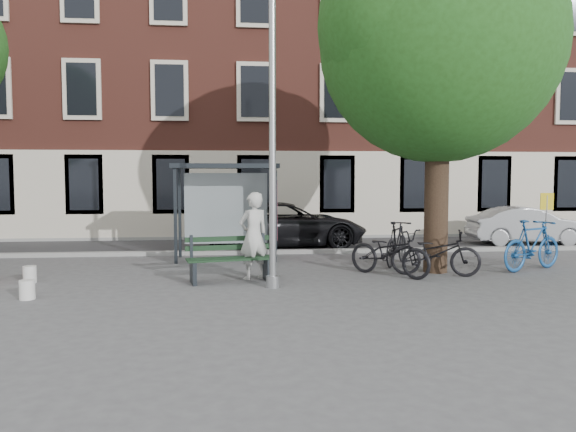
# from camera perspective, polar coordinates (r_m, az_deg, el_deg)

# --- Properties ---
(ground) EXTENTS (90.00, 90.00, 0.00)m
(ground) POSITION_cam_1_polar(r_m,az_deg,el_deg) (11.63, -1.56, -7.27)
(ground) COLOR #4C4C4F
(ground) RESTS_ON ground
(road) EXTENTS (40.00, 4.00, 0.01)m
(road) POSITION_cam_1_polar(r_m,az_deg,el_deg) (18.53, -3.09, -3.01)
(road) COLOR #28282B
(road) RESTS_ON ground
(curb_near) EXTENTS (40.00, 0.25, 0.12)m
(curb_near) POSITION_cam_1_polar(r_m,az_deg,el_deg) (16.55, -2.78, -3.67)
(curb_near) COLOR gray
(curb_near) RESTS_ON ground
(curb_far) EXTENTS (40.00, 0.25, 0.12)m
(curb_far) POSITION_cam_1_polar(r_m,az_deg,el_deg) (20.51, -3.33, -2.18)
(curb_far) COLOR gray
(curb_far) RESTS_ON ground
(building_row) EXTENTS (30.00, 8.00, 14.00)m
(building_row) POSITION_cam_1_polar(r_m,az_deg,el_deg) (24.84, -3.78, 14.99)
(building_row) COLOR brown
(building_row) RESTS_ON ground
(lamppost) EXTENTS (0.28, 0.35, 6.11)m
(lamppost) POSITION_cam_1_polar(r_m,az_deg,el_deg) (11.41, -1.59, 6.57)
(lamppost) COLOR #9EA0A3
(lamppost) RESTS_ON ground
(tree_right) EXTENTS (5.76, 5.60, 8.20)m
(tree_right) POSITION_cam_1_polar(r_m,az_deg,el_deg) (14.04, 15.36, 17.64)
(tree_right) COLOR black
(tree_right) RESTS_ON ground
(bus_shelter) EXTENTS (2.85, 1.45, 2.62)m
(bus_shelter) POSITION_cam_1_polar(r_m,az_deg,el_deg) (15.49, -4.89, 2.69)
(bus_shelter) COLOR #1E2328
(bus_shelter) RESTS_ON ground
(painter) EXTENTS (0.84, 0.73, 1.93)m
(painter) POSITION_cam_1_polar(r_m,az_deg,el_deg) (12.45, -3.52, -2.02)
(painter) COLOR silver
(painter) RESTS_ON ground
(bench) EXTENTS (1.95, 0.95, 0.96)m
(bench) POSITION_cam_1_polar(r_m,az_deg,el_deg) (12.29, -5.94, -4.58)
(bench) COLOR #1E2328
(bench) RESTS_ON ground
(bike_a) EXTENTS (2.13, 1.26, 1.06)m
(bike_a) POSITION_cam_1_polar(r_m,az_deg,el_deg) (13.32, 14.75, -3.65)
(bike_a) COLOR black
(bike_a) RESTS_ON ground
(bike_b) EXTENTS (2.12, 1.42, 1.25)m
(bike_b) POSITION_cam_1_polar(r_m,az_deg,el_deg) (14.84, 23.58, -2.71)
(bike_b) COLOR navy
(bike_b) RESTS_ON ground
(bike_c) EXTENTS (1.94, 2.03, 1.10)m
(bike_c) POSITION_cam_1_polar(r_m,az_deg,el_deg) (13.06, 10.29, -3.64)
(bike_c) COLOR black
(bike_c) RESTS_ON ground
(bike_d) EXTENTS (1.45, 1.91, 1.15)m
(bike_d) POSITION_cam_1_polar(r_m,az_deg,el_deg) (14.68, 10.99, -2.70)
(bike_d) COLOR black
(bike_d) RESTS_ON ground
(car_dark) EXTENTS (5.49, 3.04, 1.45)m
(car_dark) POSITION_cam_1_polar(r_m,az_deg,el_deg) (18.04, -0.27, -0.90)
(car_dark) COLOR black
(car_dark) RESTS_ON ground
(car_silver) EXTENTS (3.93, 1.65, 1.26)m
(car_silver) POSITION_cam_1_polar(r_m,az_deg,el_deg) (20.46, 23.14, -0.91)
(car_silver) COLOR #A0A2A7
(car_silver) RESTS_ON ground
(bucket_b) EXTENTS (0.37, 0.37, 0.36)m
(bucket_b) POSITION_cam_1_polar(r_m,az_deg,el_deg) (13.31, -24.76, -5.41)
(bucket_b) COLOR silver
(bucket_b) RESTS_ON ground
(bucket_c) EXTENTS (0.31, 0.31, 0.36)m
(bucket_c) POSITION_cam_1_polar(r_m,az_deg,el_deg) (11.56, -24.97, -6.81)
(bucket_c) COLOR silver
(bucket_c) RESTS_ON ground
(notice_sign) EXTENTS (0.32, 0.09, 1.87)m
(notice_sign) POSITION_cam_1_polar(r_m,az_deg,el_deg) (15.43, 24.78, 0.20)
(notice_sign) COLOR #9EA0A3
(notice_sign) RESTS_ON ground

